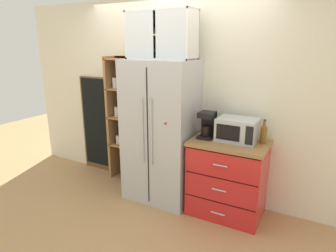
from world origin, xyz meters
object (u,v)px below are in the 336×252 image
(microwave, at_px, (237,130))
(coffee_maker, at_px, (207,125))
(chalkboard_menu, at_px, (98,124))
(mug_cream, at_px, (228,139))
(bottle_amber, at_px, (264,133))
(refrigerator, at_px, (161,132))

(microwave, bearing_deg, coffee_maker, -172.99)
(microwave, distance_m, chalkboard_menu, 2.29)
(mug_cream, xyz_separation_m, bottle_amber, (0.34, 0.16, 0.07))
(coffee_maker, relative_size, bottle_amber, 1.14)
(chalkboard_menu, bearing_deg, mug_cream, -8.59)
(refrigerator, bearing_deg, chalkboard_menu, 167.63)
(mug_cream, distance_m, bottle_amber, 0.39)
(microwave, bearing_deg, chalkboard_menu, 174.50)
(refrigerator, bearing_deg, bottle_amber, 5.55)
(refrigerator, relative_size, bottle_amber, 6.61)
(refrigerator, relative_size, mug_cream, 15.80)
(mug_cream, relative_size, chalkboard_menu, 0.08)
(mug_cream, bearing_deg, microwave, 60.84)
(bottle_amber, bearing_deg, refrigerator, -174.45)
(coffee_maker, distance_m, mug_cream, 0.31)
(refrigerator, bearing_deg, coffee_maker, 2.66)
(microwave, xyz_separation_m, bottle_amber, (0.28, 0.05, -0.01))
(bottle_amber, distance_m, chalkboard_menu, 2.56)
(refrigerator, distance_m, chalkboard_menu, 1.35)
(refrigerator, bearing_deg, mug_cream, -2.85)
(mug_cream, height_order, chalkboard_menu, chalkboard_menu)
(microwave, height_order, mug_cream, microwave)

